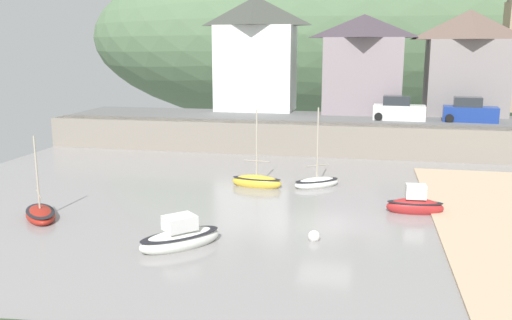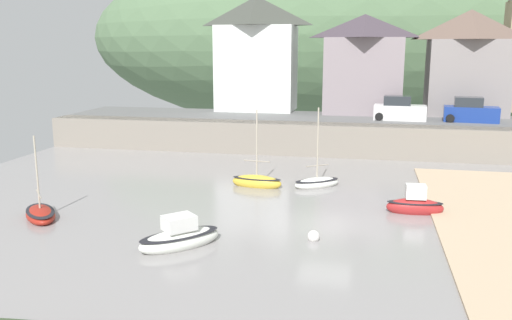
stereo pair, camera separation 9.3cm
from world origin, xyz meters
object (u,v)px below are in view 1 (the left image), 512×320
(rowboat_small_beached, at_px, (180,238))
(waterfront_building_right, at_px, (467,62))
(sailboat_nearest_shore, at_px, (415,205))
(mooring_buoy, at_px, (314,236))
(parked_car_by_wall, at_px, (470,112))
(waterfront_building_centre, at_px, (363,63))
(sailboat_tall_mast, at_px, (317,182))
(fishing_boat_green, at_px, (257,182))
(sailboat_white_hull, at_px, (40,214))
(parked_car_near_slipway, at_px, (399,110))
(waterfront_building_left, at_px, (256,53))

(rowboat_small_beached, bearing_deg, waterfront_building_right, 16.08)
(waterfront_building_right, distance_m, sailboat_nearest_shore, 23.98)
(sailboat_nearest_shore, height_order, mooring_buoy, sailboat_nearest_shore)
(parked_car_by_wall, bearing_deg, waterfront_building_centre, 158.04)
(waterfront_building_right, distance_m, rowboat_small_beached, 33.83)
(sailboat_tall_mast, bearing_deg, rowboat_small_beached, -148.17)
(sailboat_nearest_shore, height_order, fishing_boat_green, fishing_boat_green)
(sailboat_white_hull, bearing_deg, parked_car_by_wall, 93.70)
(sailboat_tall_mast, height_order, fishing_boat_green, sailboat_tall_mast)
(sailboat_tall_mast, relative_size, sailboat_nearest_shore, 1.72)
(mooring_buoy, bearing_deg, waterfront_building_right, 69.31)
(waterfront_building_centre, distance_m, sailboat_white_hull, 31.54)
(sailboat_nearest_shore, relative_size, parked_car_near_slipway, 0.68)
(waterfront_building_left, bearing_deg, fishing_boat_green, -78.30)
(sailboat_tall_mast, height_order, parked_car_by_wall, sailboat_tall_mast)
(waterfront_building_left, bearing_deg, parked_car_near_slipway, -19.43)
(mooring_buoy, bearing_deg, parked_car_by_wall, 66.21)
(sailboat_white_hull, height_order, rowboat_small_beached, sailboat_white_hull)
(parked_car_by_wall, distance_m, mooring_buoy, 25.11)
(sailboat_tall_mast, bearing_deg, fishing_boat_green, 156.39)
(waterfront_building_right, height_order, parked_car_near_slipway, waterfront_building_right)
(waterfront_building_right, height_order, sailboat_nearest_shore, waterfront_building_right)
(sailboat_nearest_shore, xyz_separation_m, sailboat_white_hull, (-17.99, -4.65, -0.17))
(sailboat_white_hull, relative_size, mooring_buoy, 7.85)
(sailboat_white_hull, bearing_deg, sailboat_tall_mast, 84.88)
(sailboat_nearest_shore, bearing_deg, fishing_boat_green, 155.65)
(sailboat_tall_mast, xyz_separation_m, sailboat_nearest_shore, (5.34, -4.22, 0.15))
(parked_car_near_slipway, bearing_deg, sailboat_nearest_shore, -86.59)
(waterfront_building_left, height_order, sailboat_tall_mast, waterfront_building_left)
(sailboat_tall_mast, relative_size, mooring_buoy, 9.10)
(sailboat_tall_mast, distance_m, sailboat_nearest_shore, 6.80)
(fishing_boat_green, bearing_deg, mooring_buoy, -57.10)
(waterfront_building_left, xyz_separation_m, sailboat_nearest_shore, (12.77, -22.35, -7.25))
(sailboat_tall_mast, relative_size, rowboat_small_beached, 1.38)
(rowboat_small_beached, bearing_deg, fishing_boat_green, 37.96)
(sailboat_tall_mast, bearing_deg, mooring_buoy, -120.61)
(waterfront_building_left, relative_size, mooring_buoy, 19.07)
(waterfront_building_left, distance_m, sailboat_nearest_shore, 26.75)
(waterfront_building_right, height_order, fishing_boat_green, waterfront_building_right)
(sailboat_nearest_shore, bearing_deg, rowboat_small_beached, -148.51)
(waterfront_building_right, height_order, sailboat_tall_mast, waterfront_building_right)
(waterfront_building_left, bearing_deg, sailboat_tall_mast, -67.70)
(sailboat_tall_mast, bearing_deg, sailboat_nearest_shore, -73.46)
(waterfront_building_centre, bearing_deg, fishing_boat_green, -107.12)
(waterfront_building_left, relative_size, sailboat_tall_mast, 2.10)
(sailboat_nearest_shore, bearing_deg, sailboat_white_hull, -168.34)
(parked_car_near_slipway, distance_m, mooring_buoy, 23.47)
(sailboat_tall_mast, distance_m, sailboat_white_hull, 15.45)
(parked_car_by_wall, xyz_separation_m, mooring_buoy, (-10.05, -22.81, -3.04))
(parked_car_near_slipway, bearing_deg, parked_car_by_wall, 3.35)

